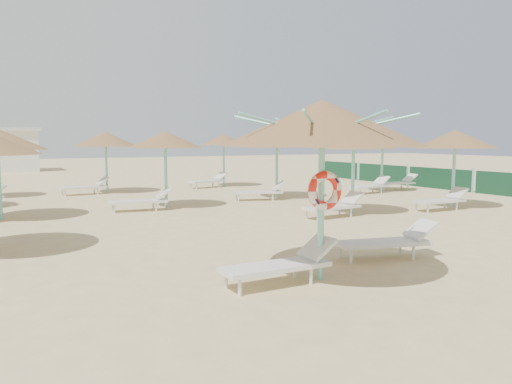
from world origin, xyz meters
name	(u,v)px	position (x,y,z in m)	size (l,w,h in m)	color
ground	(323,273)	(0.00, 0.00, 0.00)	(120.00, 120.00, 0.00)	#D6BD82
main_palapa	(322,124)	(-0.25, -0.28, 2.64)	(3.38, 3.38, 3.03)	#7AD4C5
lounger_main_a	(283,264)	(-0.97, -0.23, 0.34)	(1.99, 0.63, 0.72)	silver
lounger_main_b	(389,241)	(1.85, 0.34, 0.35)	(2.12, 1.06, 0.74)	silver
palapa_field	(178,141)	(0.83, 10.10, 2.32)	(21.86, 14.21, 2.72)	#7AD4C5
windbreak_fence	(440,179)	(14.00, 9.96, 0.50)	(0.08, 19.84, 1.10)	#1B5137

